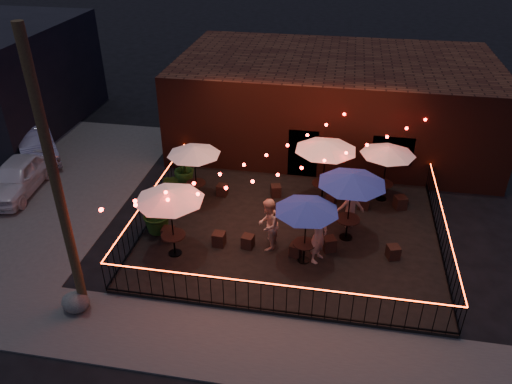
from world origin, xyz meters
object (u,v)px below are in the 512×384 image
cafe_table_5 (388,151)px  utility_pole (57,188)px  boulder (76,302)px  cooler (169,204)px  cafe_table_1 (194,151)px  cafe_table_4 (352,180)px  cafe_table_2 (307,207)px  cafe_table_3 (326,146)px  cafe_table_0 (169,196)px

cafe_table_5 → utility_pole: bearing=-139.5°
boulder → cooler: bearing=78.6°
cafe_table_1 → cafe_table_4: size_ratio=0.87×
cafe_table_4 → cafe_table_5: cafe_table_4 is taller
cafe_table_2 → cafe_table_5: (2.58, 4.28, 0.02)m
cafe_table_3 → cooler: 6.05m
cafe_table_0 → cafe_table_4: 5.78m
cafe_table_0 → cafe_table_2: bearing=5.2°
cafe_table_5 → cafe_table_0: bearing=-145.3°
cafe_table_0 → boulder: size_ratio=3.25×
cafe_table_2 → cooler: 5.70m
cafe_table_2 → cafe_table_4: bearing=49.0°
cafe_table_2 → cafe_table_5: bearing=59.0°
cooler → boulder: 5.26m
cafe_table_1 → cafe_table_0: bearing=-85.9°
cafe_table_5 → boulder: cafe_table_5 is taller
boulder → cafe_table_2: bearing=27.7°
utility_pole → cafe_table_5: size_ratio=3.57×
cooler → cafe_table_0: bearing=-89.6°
cooler → boulder: (-1.04, -5.15, -0.21)m
utility_pole → cafe_table_2: size_ratio=3.23×
cafe_table_5 → cafe_table_1: bearing=-170.3°
utility_pole → cafe_table_0: 3.64m
cooler → boulder: bearing=-123.4°
cooler → cafe_table_3: bearing=-3.6°
cafe_table_4 → boulder: (-7.46, -4.73, -2.09)m
cafe_table_3 → cooler: bearing=-161.6°
cafe_table_4 → cafe_table_3: bearing=113.5°
cafe_table_2 → cooler: bearing=159.4°
cafe_table_0 → cafe_table_2: 4.19m
cafe_table_1 → cafe_table_4: cafe_table_4 is taller
cafe_table_4 → cooler: 6.70m
utility_pole → cooler: utility_pole is taller
cafe_table_5 → cafe_table_4: bearing=-114.6°
utility_pole → cooler: size_ratio=10.54×
boulder → utility_pole: bearing=51.7°
utility_pole → cafe_table_1: (1.60, 6.13, -1.84)m
cafe_table_0 → utility_pole: bearing=-124.7°
cafe_table_2 → cafe_table_5: 5.00m
cafe_table_1 → cafe_table_4: (5.72, -1.59, 0.26)m
cafe_table_3 → cafe_table_2: bearing=-95.1°
cafe_table_2 → cafe_table_3: bearing=84.9°
cafe_table_1 → cafe_table_5: bearing=9.7°
utility_pole → cafe_table_5: 11.44m
cafe_table_3 → boulder: cafe_table_3 is taller
cafe_table_2 → cafe_table_3: cafe_table_3 is taller
cafe_table_3 → boulder: (-6.49, -6.96, -2.13)m
cafe_table_0 → cafe_table_5: 8.20m
cooler → cafe_table_5: bearing=-4.9°
cafe_table_2 → cafe_table_3: 3.76m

